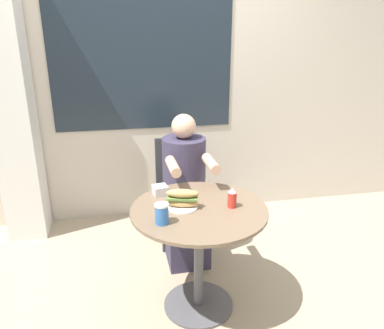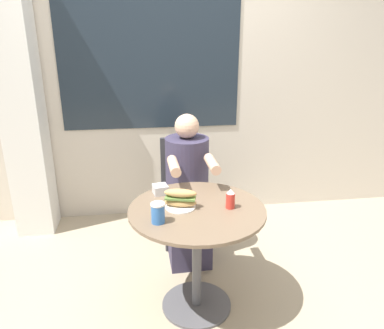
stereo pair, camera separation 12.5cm
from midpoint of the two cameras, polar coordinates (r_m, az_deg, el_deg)
The scene contains 10 objects.
ground_plane at distance 2.65m, azimuth 2.14°, elevation -20.66°, with size 8.00×8.00×0.00m, color tan.
storefront_wall at distance 3.46m, azimuth -1.86°, elevation 14.59°, with size 8.00×0.09×2.80m.
lattice_pillar at distance 3.38m, azimuth -23.73°, elevation 9.36°, with size 0.31×0.31×2.40m.
cafe_table at distance 2.34m, azimuth 2.31°, elevation -10.72°, with size 0.82×0.82×0.71m.
diner_chair at distance 3.18m, azimuth -0.34°, elevation -2.30°, with size 0.39×0.39×0.87m.
seated_diner at distance 2.87m, azimuth 0.62°, elevation -5.24°, with size 0.33×0.59×1.15m.
sandwich_on_plate at distance 2.24m, azimuth -0.17°, elevation -5.33°, with size 0.21×0.18×0.12m.
drink_cup at distance 2.07m, azimuth -3.48°, elevation -7.39°, with size 0.08×0.08×0.12m.
napkin_box at distance 2.43m, azimuth -3.38°, elevation -3.83°, with size 0.11×0.11×0.06m.
condiment_bottle at distance 2.25m, azimuth 7.48°, elevation -5.24°, with size 0.05×0.05×0.12m.
Camera 2 is at (-0.31, -1.99, 1.72)m, focal length 35.00 mm.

